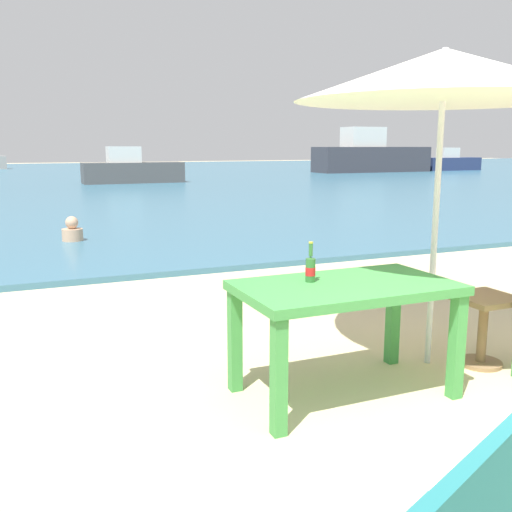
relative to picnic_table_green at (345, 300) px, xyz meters
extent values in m
cube|color=#386B84|center=(0.34, 28.87, -0.61)|extent=(120.00, 50.00, 0.08)
cube|color=#3D8C42|center=(0.00, 0.00, 0.08)|extent=(1.40, 0.80, 0.06)
cube|color=#3D8C42|center=(-0.64, -0.34, -0.30)|extent=(0.08, 0.08, 0.70)
cube|color=#3D8C42|center=(0.64, -0.34, -0.30)|extent=(0.08, 0.08, 0.70)
cube|color=#3D8C42|center=(-0.64, 0.34, -0.30)|extent=(0.08, 0.08, 0.70)
cube|color=#3D8C42|center=(0.64, 0.34, -0.30)|extent=(0.08, 0.08, 0.70)
cylinder|color=#2D662D|center=(-0.19, 0.12, 0.19)|extent=(0.06, 0.06, 0.16)
cone|color=#2D662D|center=(-0.19, 0.12, 0.27)|extent=(0.06, 0.06, 0.03)
cylinder|color=#2D662D|center=(-0.19, 0.12, 0.32)|extent=(0.03, 0.03, 0.09)
cylinder|color=red|center=(-0.19, 0.12, 0.18)|extent=(0.07, 0.07, 0.05)
cylinder|color=gold|center=(-0.19, 0.12, 0.37)|extent=(0.03, 0.03, 0.01)
cylinder|color=silver|center=(0.90, 0.23, 0.50)|extent=(0.04, 0.04, 2.30)
cone|color=silver|center=(0.90, 0.23, 1.47)|extent=(2.10, 2.10, 0.36)
cube|color=olive|center=(1.23, 0.03, -0.13)|extent=(0.44, 0.44, 0.04)
cylinder|color=olive|center=(1.23, 0.03, -0.40)|extent=(0.07, 0.07, 0.50)
cylinder|color=olive|center=(1.23, 0.03, -0.64)|extent=(0.32, 0.32, 0.03)
cylinder|color=tan|center=(-1.01, 6.85, -0.47)|extent=(0.34, 0.34, 0.20)
sphere|color=tan|center=(-1.01, 6.85, -0.27)|extent=(0.21, 0.21, 0.21)
cube|color=#4C4C4C|center=(3.11, 21.93, -0.14)|extent=(4.24, 1.16, 0.87)
cube|color=silver|center=(2.72, 21.93, 0.63)|extent=(1.35, 0.87, 0.67)
cube|color=#38383F|center=(18.69, 26.97, 0.18)|extent=(7.35, 2.00, 1.50)
cube|color=silver|center=(18.02, 26.97, 1.52)|extent=(2.34, 1.50, 1.17)
cube|color=navy|center=(24.84, 26.88, -0.16)|extent=(4.00, 1.09, 0.82)
cube|color=silver|center=(24.48, 26.88, 0.57)|extent=(1.27, 0.82, 0.64)
camera|label=1|loc=(-1.98, -3.11, 0.98)|focal=40.69mm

